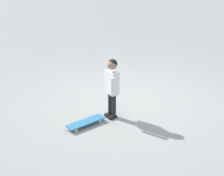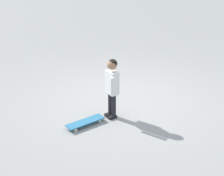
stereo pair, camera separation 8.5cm
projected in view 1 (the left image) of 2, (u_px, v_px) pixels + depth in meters
ground_plane at (127, 100)px, 6.10m from camera, size 50.00×50.00×0.00m
child_person at (112, 82)px, 5.23m from camera, size 0.23×0.40×1.06m
skateboard at (86, 122)px, 5.19m from camera, size 0.69×0.43×0.07m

